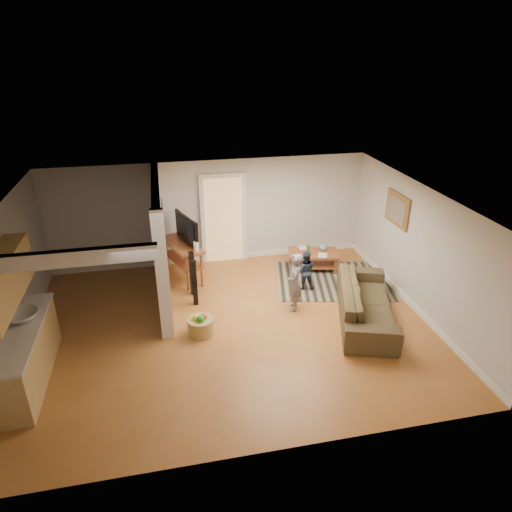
{
  "coord_description": "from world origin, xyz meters",
  "views": [
    {
      "loc": [
        -1.06,
        -7.23,
        4.96
      ],
      "look_at": [
        0.62,
        0.72,
        1.1
      ],
      "focal_mm": 32.0,
      "sensor_mm": 36.0,
      "label": 1
    }
  ],
  "objects_px": {
    "tv_console": "(183,247)",
    "child": "(294,309)",
    "coffee_table": "(314,256)",
    "speaker_right": "(192,273)",
    "toy_basket": "(201,325)",
    "sofa": "(364,318)",
    "toddler": "(304,288)",
    "speaker_left": "(195,283)"
  },
  "relations": [
    {
      "from": "speaker_left",
      "to": "toddler",
      "type": "height_order",
      "value": "speaker_left"
    },
    {
      "from": "tv_console",
      "to": "speaker_left",
      "type": "distance_m",
      "value": 1.27
    },
    {
      "from": "speaker_left",
      "to": "toddler",
      "type": "distance_m",
      "value": 2.45
    },
    {
      "from": "speaker_left",
      "to": "toy_basket",
      "type": "height_order",
      "value": "speaker_left"
    },
    {
      "from": "sofa",
      "to": "coffee_table",
      "type": "height_order",
      "value": "coffee_table"
    },
    {
      "from": "toy_basket",
      "to": "tv_console",
      "type": "bearing_deg",
      "value": 93.3
    },
    {
      "from": "toddler",
      "to": "child",
      "type": "bearing_deg",
      "value": 72.67
    },
    {
      "from": "coffee_table",
      "to": "sofa",
      "type": "bearing_deg",
      "value": -82.2
    },
    {
      "from": "sofa",
      "to": "child",
      "type": "height_order",
      "value": "child"
    },
    {
      "from": "toy_basket",
      "to": "toddler",
      "type": "bearing_deg",
      "value": 27.3
    },
    {
      "from": "coffee_table",
      "to": "child",
      "type": "height_order",
      "value": "coffee_table"
    },
    {
      "from": "coffee_table",
      "to": "speaker_right",
      "type": "relative_size",
      "value": 1.26
    },
    {
      "from": "sofa",
      "to": "toddler",
      "type": "relative_size",
      "value": 2.83
    },
    {
      "from": "tv_console",
      "to": "child",
      "type": "distance_m",
      "value": 2.87
    },
    {
      "from": "coffee_table",
      "to": "tv_console",
      "type": "relative_size",
      "value": 0.86
    },
    {
      "from": "toy_basket",
      "to": "sofa",
      "type": "bearing_deg",
      "value": -2.63
    },
    {
      "from": "speaker_left",
      "to": "tv_console",
      "type": "bearing_deg",
      "value": 102.67
    },
    {
      "from": "coffee_table",
      "to": "speaker_left",
      "type": "xyz_separation_m",
      "value": [
        -2.89,
        -1.04,
        0.15
      ]
    },
    {
      "from": "tv_console",
      "to": "toy_basket",
      "type": "relative_size",
      "value": 3.0
    },
    {
      "from": "tv_console",
      "to": "child",
      "type": "relative_size",
      "value": 1.19
    },
    {
      "from": "sofa",
      "to": "toddler",
      "type": "height_order",
      "value": "toddler"
    },
    {
      "from": "toy_basket",
      "to": "toddler",
      "type": "relative_size",
      "value": 0.55
    },
    {
      "from": "sofa",
      "to": "speaker_right",
      "type": "bearing_deg",
      "value": 81.08
    },
    {
      "from": "speaker_left",
      "to": "toddler",
      "type": "xyz_separation_m",
      "value": [
        2.4,
        0.17,
        -0.49
      ]
    },
    {
      "from": "tv_console",
      "to": "speaker_right",
      "type": "relative_size",
      "value": 1.46
    },
    {
      "from": "coffee_table",
      "to": "speaker_left",
      "type": "bearing_deg",
      "value": -160.22
    },
    {
      "from": "tv_console",
      "to": "toy_basket",
      "type": "distance_m",
      "value": 2.38
    },
    {
      "from": "speaker_right",
      "to": "toy_basket",
      "type": "relative_size",
      "value": 2.06
    },
    {
      "from": "sofa",
      "to": "speaker_left",
      "type": "bearing_deg",
      "value": 87.44
    },
    {
      "from": "sofa",
      "to": "tv_console",
      "type": "bearing_deg",
      "value": 71.99
    },
    {
      "from": "toy_basket",
      "to": "speaker_right",
      "type": "bearing_deg",
      "value": 90.43
    },
    {
      "from": "child",
      "to": "tv_console",
      "type": "bearing_deg",
      "value": -114.4
    },
    {
      "from": "sofa",
      "to": "speaker_right",
      "type": "height_order",
      "value": "speaker_right"
    },
    {
      "from": "coffee_table",
      "to": "speaker_right",
      "type": "xyz_separation_m",
      "value": [
        -2.9,
        -0.6,
        0.15
      ]
    },
    {
      "from": "coffee_table",
      "to": "tv_console",
      "type": "bearing_deg",
      "value": 176.34
    },
    {
      "from": "speaker_right",
      "to": "toy_basket",
      "type": "bearing_deg",
      "value": -101.65
    },
    {
      "from": "sofa",
      "to": "child",
      "type": "xyz_separation_m",
      "value": [
        -1.27,
        0.62,
        0.0
      ]
    },
    {
      "from": "child",
      "to": "toddler",
      "type": "xyz_separation_m",
      "value": [
        0.47,
        0.76,
        0.0
      ]
    },
    {
      "from": "child",
      "to": "toddler",
      "type": "height_order",
      "value": "child"
    },
    {
      "from": "coffee_table",
      "to": "toy_basket",
      "type": "relative_size",
      "value": 2.59
    },
    {
      "from": "speaker_left",
      "to": "child",
      "type": "distance_m",
      "value": 2.08
    },
    {
      "from": "coffee_table",
      "to": "toy_basket",
      "type": "height_order",
      "value": "coffee_table"
    }
  ]
}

